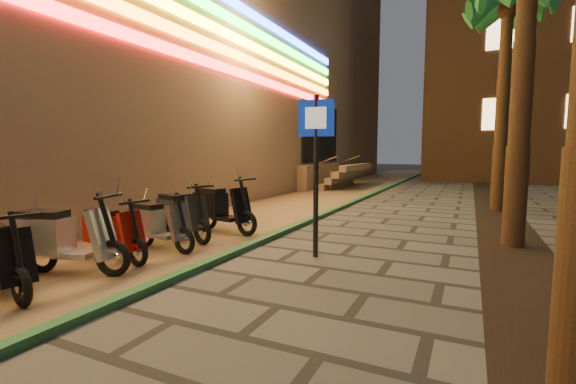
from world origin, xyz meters
The scene contains 11 objects.
parking_strip centered at (-2.60, 10.00, 0.01)m, with size 3.40×60.00×0.01m, color #8C7251.
green_curb centered at (-0.90, 10.00, 0.05)m, with size 0.18×60.00×0.10m, color #26663A.
planting_strip centered at (3.60, 5.00, 0.01)m, with size 1.20×40.00×0.02m, color black.
mall_building centered at (-15.47, 10.02, 7.48)m, with size 24.23×44.00×15.00m.
palm_d centered at (3.60, 12.00, 5.94)m, with size 2.97×3.02×7.16m.
pedestrian_sign centered at (0.44, 4.70, 1.78)m, with size 0.60×0.13×2.75m.
scooter_8 centered at (-2.60, 2.21, 0.54)m, with size 1.74×0.89×1.23m.
scooter_9 centered at (-2.59, 3.06, 0.47)m, with size 1.53×0.62×1.08m.
scooter_10 centered at (-2.44, 3.93, 0.48)m, with size 1.56×0.58×1.10m.
scooter_11 centered at (-2.63, 4.81, 0.52)m, with size 1.68×0.90×1.19m.
scooter_12 centered at (-2.34, 5.79, 0.56)m, with size 1.82×0.82×1.28m.
Camera 1 is at (2.80, -1.38, 1.80)m, focal length 24.00 mm.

